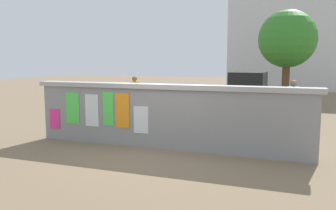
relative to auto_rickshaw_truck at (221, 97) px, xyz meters
name	(u,v)px	position (x,y,z in m)	size (l,w,h in m)	color
ground	(224,108)	(-0.51, 3.37, -0.90)	(60.00, 60.00, 0.00)	#7A664C
poster_wall	(165,116)	(-0.52, -4.64, -0.04)	(7.50, 0.42, 1.67)	gray
auto_rickshaw_truck	(221,97)	(0.00, 0.00, 0.00)	(3.65, 1.63, 1.85)	black
motorcycle	(230,124)	(0.91, -3.12, -0.44)	(1.90, 0.56, 0.87)	black
bicycle_near	(112,115)	(-3.37, -2.30, -0.54)	(1.71, 0.44, 0.95)	black
person_walking	(293,99)	(2.55, -0.61, 0.09)	(0.47, 0.47, 1.62)	yellow
person_bystander	(135,91)	(-3.70, 0.24, 0.09)	(0.40, 0.40, 1.62)	purple
tree_roadside	(287,39)	(2.14, 5.50, 2.40)	(2.85, 2.85, 4.75)	brown
building_background	(296,29)	(2.51, 17.11, 3.85)	(10.25, 5.98, 9.46)	silver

